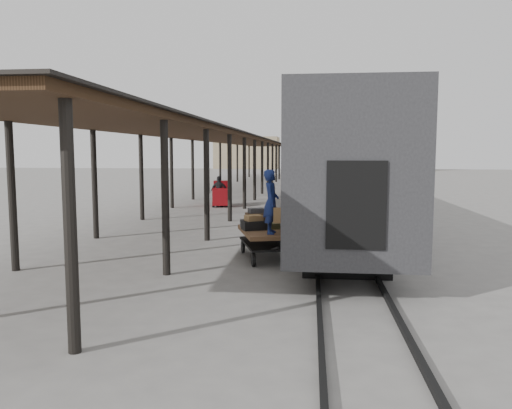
{
  "coord_description": "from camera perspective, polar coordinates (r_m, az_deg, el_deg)",
  "views": [
    {
      "loc": [
        2.29,
        -14.15,
        3.12
      ],
      "look_at": [
        0.81,
        -0.77,
        1.7
      ],
      "focal_mm": 35.0,
      "sensor_mm": 36.0,
      "label": 1
    }
  ],
  "objects": [
    {
      "name": "ground",
      "position": [
        14.67,
        -2.84,
        -6.27
      ],
      "size": [
        160.0,
        160.0,
        0.0
      ],
      "primitive_type": "plane",
      "color": "slate",
      "rests_on": "ground"
    },
    {
      "name": "train",
      "position": [
        47.96,
        7.41,
        5.45
      ],
      "size": [
        3.45,
        76.01,
        4.01
      ],
      "color": "silver",
      "rests_on": "ground"
    },
    {
      "name": "canopy",
      "position": [
        38.58,
        -2.2,
        7.32
      ],
      "size": [
        4.9,
        64.3,
        4.15
      ],
      "color": "#422B19",
      "rests_on": "ground"
    },
    {
      "name": "rails",
      "position": [
        48.26,
        7.37,
        2.33
      ],
      "size": [
        1.54,
        150.0,
        0.12
      ],
      "color": "black",
      "rests_on": "ground"
    },
    {
      "name": "building_far",
      "position": [
        92.9,
        13.63,
        6.39
      ],
      "size": [
        18.0,
        10.0,
        8.0
      ],
      "primitive_type": "cube",
      "color": "tan",
      "rests_on": "ground"
    },
    {
      "name": "building_left",
      "position": [
        96.93,
        -0.99,
        5.94
      ],
      "size": [
        12.0,
        8.0,
        6.0
      ],
      "primitive_type": "cube",
      "color": "tan",
      "rests_on": "ground"
    },
    {
      "name": "baggage_cart",
      "position": [
        14.62,
        0.99,
        -3.72
      ],
      "size": [
        1.87,
        2.65,
        0.86
      ],
      "rotation": [
        0.0,
        0.0,
        0.28
      ],
      "color": "brown",
      "rests_on": "ground"
    },
    {
      "name": "suitcase_stack",
      "position": [
        14.87,
        0.19,
        -1.96
      ],
      "size": [
        1.26,
        1.41,
        0.58
      ],
      "rotation": [
        0.0,
        0.0,
        0.28
      ],
      "color": "#353537",
      "rests_on": "baggage_cart"
    },
    {
      "name": "luggage_tug",
      "position": [
        28.89,
        -3.96,
        1.13
      ],
      "size": [
        1.23,
        1.77,
        1.45
      ],
      "rotation": [
        0.0,
        0.0,
        0.15
      ],
      "color": "maroon",
      "rests_on": "ground"
    },
    {
      "name": "porter",
      "position": [
        13.8,
        1.74,
        0.32
      ],
      "size": [
        0.43,
        0.65,
        1.78
      ],
      "primitive_type": "imported",
      "rotation": [
        0.0,
        0.0,
        1.58
      ],
      "color": "navy",
      "rests_on": "baggage_cart"
    },
    {
      "name": "pedestrian",
      "position": [
        28.36,
        -4.21,
        1.49
      ],
      "size": [
        1.09,
        0.55,
        1.78
      ],
      "primitive_type": "imported",
      "rotation": [
        0.0,
        0.0,
        3.03
      ],
      "color": "black",
      "rests_on": "ground"
    }
  ]
}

